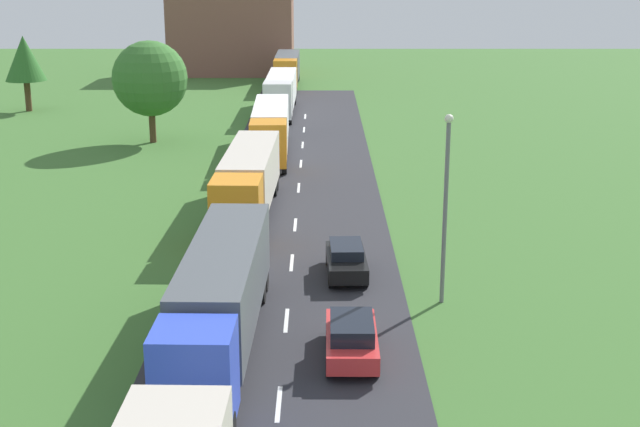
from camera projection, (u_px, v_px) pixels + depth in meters
name	position (u px, v px, depth m)	size (l,w,h in m)	color
road	(275.00, 409.00, 28.30)	(10.00, 140.00, 0.06)	#2B2B30
truck_second	(217.00, 295.00, 31.99)	(2.79, 14.01, 3.68)	blue
truck_third	(244.00, 180.00, 48.53)	(2.82, 13.52, 3.60)	orange
truck_fourth	(267.00, 127.00, 64.05)	(2.82, 13.60, 3.44)	orange
truck_fifth	(277.00, 91.00, 81.22)	(2.56, 13.31, 3.57)	white
truck_sixth	(283.00, 68.00, 97.65)	(2.51, 12.47, 3.54)	orange
car_third	(348.00, 337.00, 31.61)	(1.88, 4.37, 1.57)	red
car_fourth	(343.00, 259.00, 39.89)	(1.86, 4.28, 1.45)	black
lamppost_second	(442.00, 200.00, 35.93)	(0.36, 0.36, 8.01)	slate
tree_oak	(146.00, 79.00, 67.68)	(5.80, 5.80, 7.90)	#513823
tree_maple	(20.00, 59.00, 81.65)	(3.77, 3.77, 7.02)	#513823
distant_building	(228.00, 33.00, 108.65)	(15.02, 9.08, 9.86)	brown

